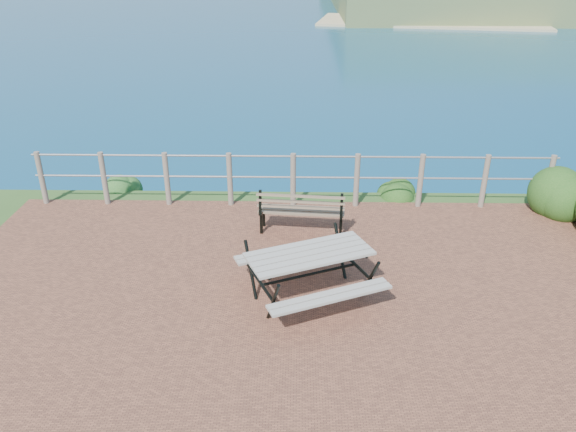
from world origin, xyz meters
name	(u,v)px	position (x,y,z in m)	size (l,w,h in m)	color
ground	(290,313)	(0.00, 0.00, 0.00)	(10.00, 7.00, 0.12)	brown
safety_railing	(293,177)	(0.00, 3.35, 0.57)	(9.40, 0.10, 1.00)	#6B5B4C
picnic_table	(309,270)	(0.25, 0.36, 0.45)	(1.77, 1.32, 0.69)	gray
park_bench	(302,204)	(0.15, 2.29, 0.53)	(1.44, 0.48, 0.80)	brown
shrub_right_edge	(565,210)	(4.97, 3.28, 0.00)	(1.03, 1.03, 1.47)	#154414
shrub_lip_west	(124,186)	(-3.39, 4.21, 0.00)	(0.72, 0.72, 0.43)	#1F5322
shrub_lip_east	(403,195)	(2.12, 3.87, 0.00)	(0.76, 0.76, 0.50)	#154414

